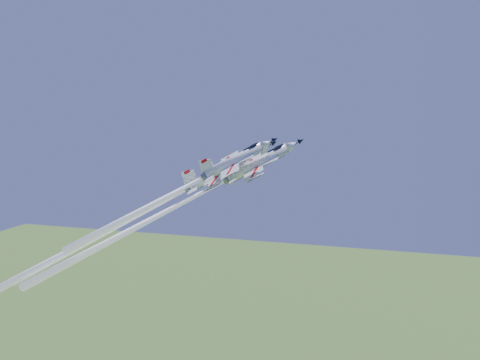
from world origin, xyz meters
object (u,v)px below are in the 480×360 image
(jet_left, at_px, (143,212))
(jet_slot, at_px, (111,229))
(jet_right, at_px, (172,194))
(jet_lead, at_px, (161,214))

(jet_left, bearing_deg, jet_slot, -54.31)
(jet_right, bearing_deg, jet_left, -145.33)
(jet_left, bearing_deg, jet_lead, 31.88)
(jet_left, height_order, jet_slot, jet_left)
(jet_left, relative_size, jet_right, 1.35)
(jet_slot, bearing_deg, jet_left, 125.69)
(jet_left, xyz_separation_m, jet_right, (10.93, -8.26, 5.91))
(jet_lead, bearing_deg, jet_slot, -107.99)
(jet_left, xyz_separation_m, jet_slot, (-4.61, -6.34, -2.83))
(jet_right, relative_size, jet_slot, 0.68)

